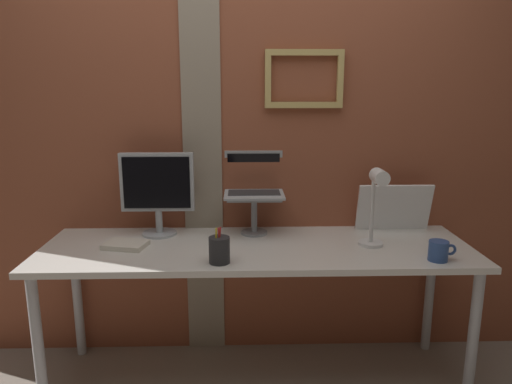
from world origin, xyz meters
The scene contains 11 objects.
ground_plane centered at (0.00, 0.00, 0.00)m, with size 6.00×6.00×0.00m, color gray.
brick_wall_back centered at (0.00, 0.42, 1.19)m, with size 3.69×0.16×2.39m.
desk centered at (0.10, 0.04, 0.66)m, with size 2.11×0.64×0.73m.
monitor centered at (-0.41, 0.24, 0.98)m, with size 0.38×0.18×0.44m.
laptop_stand centered at (0.09, 0.24, 0.87)m, with size 0.28×0.22×0.21m.
laptop centered at (0.09, 0.31, 0.99)m, with size 0.31×0.27×0.22m.
whiteboard_panel centered at (0.84, 0.27, 0.86)m, with size 0.40×0.02×0.27m, color white.
desk_lamp centered at (0.66, -0.01, 0.97)m, with size 0.12×0.20×0.40m.
pen_cup centered at (-0.08, -0.18, 0.79)m, with size 0.09×0.09×0.16m.
coffee_mug centered at (0.91, -0.18, 0.77)m, with size 0.13×0.09×0.09m.
paper_clutter_stack centered at (-0.54, 0.04, 0.74)m, with size 0.20×0.14×0.02m, color silver.
Camera 1 is at (0.03, -2.19, 1.50)m, focal length 33.41 mm.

